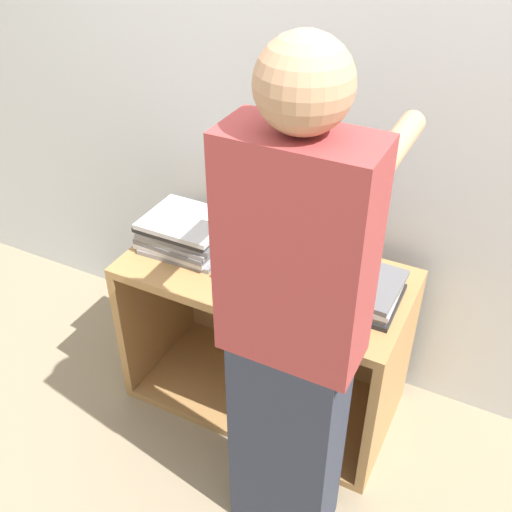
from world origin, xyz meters
name	(u,v)px	position (x,y,z in m)	size (l,w,h in m)	color
ground_plane	(235,441)	(0.00, 0.00, 0.00)	(12.00, 12.00, 0.00)	gray
wall_back	(311,112)	(0.00, 0.66, 1.20)	(8.00, 0.05, 2.40)	silver
cart	(272,328)	(0.00, 0.34, 0.35)	(1.11, 0.56, 0.70)	#A87A47
laptop_open	(273,251)	(0.00, 0.34, 0.76)	(0.32, 0.35, 0.28)	#333338
laptop_stack_left	(187,232)	(-0.35, 0.28, 0.77)	(0.34, 0.28, 0.14)	gray
laptop_stack_right	(353,288)	(0.35, 0.28, 0.74)	(0.34, 0.29, 0.08)	#232326
person	(293,336)	(0.31, -0.19, 0.88)	(0.40, 0.53, 1.74)	#2D3342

